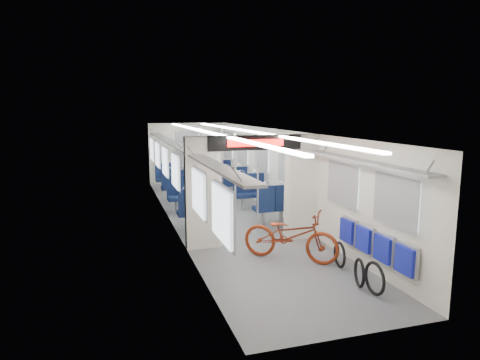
{
  "coord_description": "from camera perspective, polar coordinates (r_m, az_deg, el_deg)",
  "views": [
    {
      "loc": [
        -2.85,
        -10.36,
        2.84
      ],
      "look_at": [
        -0.07,
        -1.25,
        1.25
      ],
      "focal_mm": 32.0,
      "sensor_mm": 36.0,
      "label": 1
    }
  ],
  "objects": [
    {
      "name": "bicycle",
      "position": [
        8.16,
        6.76,
        -7.34
      ],
      "size": [
        1.83,
        1.68,
        0.97
      ],
      "primitive_type": "imported",
      "rotation": [
        0.0,
        0.0,
        0.87
      ],
      "color": "maroon",
      "rests_on": "ground"
    },
    {
      "name": "carriage",
      "position": [
        10.57,
        -1.19,
        2.22
      ],
      "size": [
        12.0,
        12.02,
        2.31
      ],
      "color": "#515456",
      "rests_on": "ground"
    },
    {
      "name": "flip_bench",
      "position": [
        7.65,
        17.45,
        -8.12
      ],
      "size": [
        0.12,
        2.09,
        0.5
      ],
      "color": "gray",
      "rests_on": "carriage"
    },
    {
      "name": "stanchion_near_left",
      "position": [
        9.48,
        -0.63,
        -0.77
      ],
      "size": [
        0.05,
        0.05,
        2.3
      ],
      "primitive_type": "cylinder",
      "color": "silver",
      "rests_on": "ground"
    },
    {
      "name": "seat_bay_far_right",
      "position": [
        14.76,
        -1.9,
        0.53
      ],
      "size": [
        0.9,
        2.05,
        1.09
      ],
      "color": "#0C1738",
      "rests_on": "ground"
    },
    {
      "name": "stanchion_far_left",
      "position": [
        12.24,
        -5.2,
        1.52
      ],
      "size": [
        0.04,
        0.04,
        2.3
      ],
      "primitive_type": "cylinder",
      "color": "silver",
      "rests_on": "ground"
    },
    {
      "name": "seat_bay_far_left",
      "position": [
        14.3,
        -9.06,
        0.09
      ],
      "size": [
        0.89,
        1.99,
        1.07
      ],
      "color": "#0C1738",
      "rests_on": "ground"
    },
    {
      "name": "bike_hoop_c",
      "position": [
        8.02,
        13.13,
        -9.84
      ],
      "size": [
        0.11,
        0.49,
        0.48
      ],
      "primitive_type": "torus",
      "rotation": [
        1.57,
        0.0,
        1.45
      ],
      "color": "black",
      "rests_on": "ground"
    },
    {
      "name": "seat_bay_near_right",
      "position": [
        11.41,
        2.76,
        -2.09
      ],
      "size": [
        0.92,
        2.12,
        1.11
      ],
      "color": "#0C1738",
      "rests_on": "ground"
    },
    {
      "name": "stanchion_far_right",
      "position": [
        12.51,
        -2.37,
        1.72
      ],
      "size": [
        0.05,
        0.05,
        2.3
      ],
      "primitive_type": "cylinder",
      "color": "silver",
      "rests_on": "ground"
    },
    {
      "name": "bike_hoop_b",
      "position": [
        7.28,
        15.63,
        -12.01
      ],
      "size": [
        0.17,
        0.47,
        0.48
      ],
      "primitive_type": "torus",
      "rotation": [
        1.57,
        0.0,
        1.3
      ],
      "color": "black",
      "rests_on": "ground"
    },
    {
      "name": "seat_bay_near_left",
      "position": [
        11.06,
        -6.64,
        -2.48
      ],
      "size": [
        0.93,
        2.18,
        1.13
      ],
      "color": "#0C1738",
      "rests_on": "ground"
    },
    {
      "name": "bike_hoop_a",
      "position": [
        7.05,
        17.5,
        -12.6
      ],
      "size": [
        0.06,
        0.53,
        0.53
      ],
      "primitive_type": "torus",
      "rotation": [
        1.57,
        0.0,
        1.55
      ],
      "color": "black",
      "rests_on": "ground"
    },
    {
      "name": "stanchion_near_right",
      "position": [
        9.7,
        2.39,
        -0.54
      ],
      "size": [
        0.04,
        0.04,
        2.3
      ],
      "primitive_type": "cylinder",
      "color": "silver",
      "rests_on": "ground"
    }
  ]
}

